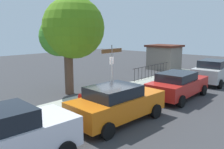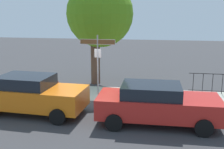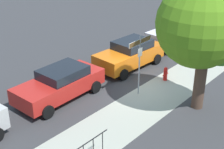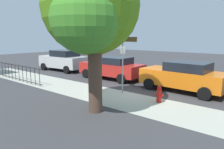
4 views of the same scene
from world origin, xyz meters
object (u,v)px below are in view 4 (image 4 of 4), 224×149
object	(u,v)px
car_orange	(183,76)
car_red	(112,67)
fire_hydrant	(159,94)
shade_tree	(91,10)
car_silver	(63,60)
street_sign	(123,51)

from	to	relation	value
car_orange	car_red	distance (m)	5.24
car_red	fire_hydrant	world-z (taller)	car_red
shade_tree	fire_hydrant	world-z (taller)	shade_tree
car_red	car_silver	distance (m)	5.56
car_red	fire_hydrant	distance (m)	5.87
car_red	car_orange	bearing A→B (deg)	176.56
shade_tree	car_silver	xyz separation A→B (m)	(9.00, -5.60, -3.06)
shade_tree	car_silver	world-z (taller)	shade_tree
car_orange	car_silver	distance (m)	10.79
street_sign	fire_hydrant	distance (m)	2.91
street_sign	shade_tree	world-z (taller)	shade_tree
street_sign	car_orange	distance (m)	3.64
shade_tree	car_silver	size ratio (longest dim) A/B	1.34
shade_tree	car_orange	xyz separation A→B (m)	(-1.79, -5.24, -3.13)
car_silver	fire_hydrant	world-z (taller)	car_silver
street_sign	car_red	size ratio (longest dim) A/B	0.68
car_silver	car_orange	bearing A→B (deg)	175.39
street_sign	car_red	world-z (taller)	street_sign
car_red	shade_tree	bearing A→B (deg)	121.34
car_orange	fire_hydrant	distance (m)	2.65
car_orange	car_red	bearing A→B (deg)	0.56
shade_tree	car_red	bearing A→B (deg)	-57.93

